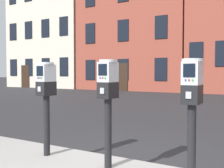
{
  "coord_description": "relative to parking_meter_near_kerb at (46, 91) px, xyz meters",
  "views": [
    {
      "loc": [
        1.73,
        -3.0,
        1.3
      ],
      "look_at": [
        0.12,
        -0.13,
        1.17
      ],
      "focal_mm": 42.25,
      "sensor_mm": 36.0,
      "label": 1
    }
  ],
  "objects": [
    {
      "name": "parking_meter_end_of_row",
      "position": [
        2.01,
        -0.0,
        -0.0
      ],
      "size": [
        0.23,
        0.26,
        1.31
      ],
      "rotation": [
        0.0,
        0.0,
        -1.62
      ],
      "color": "black",
      "rests_on": "sidewalk_slab"
    },
    {
      "name": "parking_meter_near_kerb",
      "position": [
        0.0,
        0.0,
        0.0
      ],
      "size": [
        0.23,
        0.26,
        1.32
      ],
      "rotation": [
        0.0,
        0.0,
        -1.62
      ],
      "color": "black",
      "rests_on": "sidewalk_slab"
    },
    {
      "name": "townhouse_brownstone",
      "position": [
        -15.14,
        17.45,
        4.13
      ],
      "size": [
        8.34,
        5.25,
        10.34
      ],
      "color": "beige",
      "rests_on": "ground_plane"
    },
    {
      "name": "townhouse_brick_corner",
      "position": [
        -6.34,
        17.7,
        4.8
      ],
      "size": [
        8.84,
        5.76,
        11.68
      ],
      "color": "brown",
      "rests_on": "ground_plane"
    },
    {
      "name": "parking_meter_twin_adjacent",
      "position": [
        1.01,
        0.0,
        0.01
      ],
      "size": [
        0.23,
        0.26,
        1.33
      ],
      "rotation": [
        0.0,
        0.0,
        -1.62
      ],
      "color": "black",
      "rests_on": "sidewalk_slab"
    }
  ]
}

